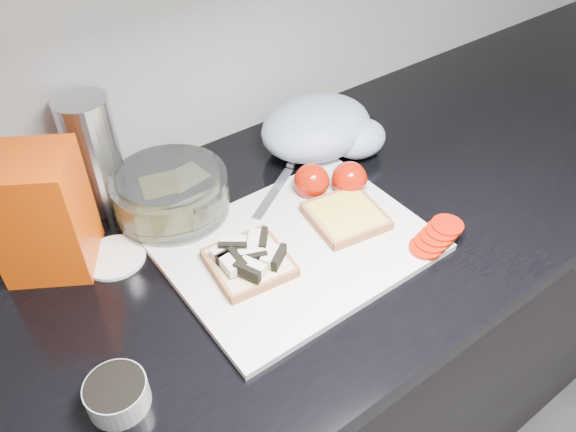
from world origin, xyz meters
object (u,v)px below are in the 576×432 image
(glass_bowl, at_px, (172,196))
(bread_bag, at_px, (41,213))
(steel_canister, at_px, (94,155))
(cutting_board, at_px, (299,247))

(glass_bowl, xyz_separation_m, bread_bag, (-0.20, 0.01, 0.06))
(glass_bowl, distance_m, bread_bag, 0.21)
(steel_canister, bearing_deg, glass_bowl, -49.98)
(cutting_board, distance_m, bread_bag, 0.39)
(cutting_board, bearing_deg, steel_canister, 124.36)
(cutting_board, height_order, glass_bowl, glass_bowl)
(cutting_board, relative_size, bread_bag, 2.06)
(bread_bag, bearing_deg, cutting_board, -2.06)
(glass_bowl, height_order, steel_canister, steel_canister)
(steel_canister, bearing_deg, bread_bag, -143.49)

